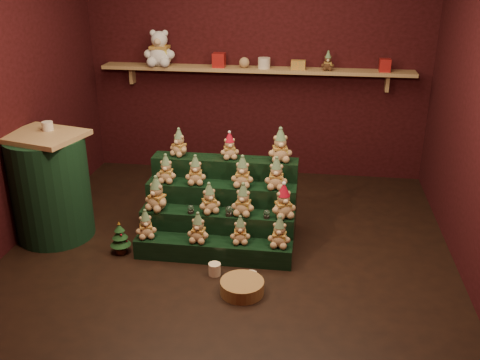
% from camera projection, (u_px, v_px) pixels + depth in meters
% --- Properties ---
extents(ground, '(4.00, 4.00, 0.00)m').
position_uv_depth(ground, '(230.00, 249.00, 4.93)').
color(ground, black).
rests_on(ground, ground).
extents(back_wall, '(4.00, 0.10, 2.80)m').
position_uv_depth(back_wall, '(257.00, 58.00, 6.26)').
color(back_wall, black).
rests_on(back_wall, ground).
extents(front_wall, '(4.00, 0.10, 2.80)m').
position_uv_depth(front_wall, '(158.00, 206.00, 2.52)').
color(front_wall, black).
rests_on(front_wall, ground).
extents(back_shelf, '(3.60, 0.26, 0.24)m').
position_uv_depth(back_shelf, '(255.00, 70.00, 6.14)').
color(back_shelf, tan).
rests_on(back_shelf, ground).
extents(riser_tier_front, '(1.40, 0.22, 0.18)m').
position_uv_depth(riser_tier_front, '(213.00, 250.00, 4.73)').
color(riser_tier_front, black).
rests_on(riser_tier_front, ground).
extents(riser_tier_midfront, '(1.40, 0.22, 0.36)m').
position_uv_depth(riser_tier_midfront, '(217.00, 229.00, 4.90)').
color(riser_tier_midfront, black).
rests_on(riser_tier_midfront, ground).
extents(riser_tier_midback, '(1.40, 0.22, 0.54)m').
position_uv_depth(riser_tier_midback, '(222.00, 210.00, 5.07)').
color(riser_tier_midback, black).
rests_on(riser_tier_midback, ground).
extents(riser_tier_back, '(1.40, 0.22, 0.72)m').
position_uv_depth(riser_tier_back, '(225.00, 192.00, 5.23)').
color(riser_tier_back, black).
rests_on(riser_tier_back, ground).
extents(teddy_0, '(0.23, 0.22, 0.26)m').
position_uv_depth(teddy_0, '(146.00, 224.00, 4.72)').
color(teddy_0, tan).
rests_on(teddy_0, riser_tier_front).
extents(teddy_1, '(0.20, 0.19, 0.27)m').
position_uv_depth(teddy_1, '(198.00, 228.00, 4.65)').
color(teddy_1, tan).
rests_on(teddy_1, riser_tier_front).
extents(teddy_2, '(0.20, 0.18, 0.25)m').
position_uv_depth(teddy_2, '(240.00, 230.00, 4.63)').
color(teddy_2, tan).
rests_on(teddy_2, riser_tier_front).
extents(teddy_3, '(0.20, 0.19, 0.27)m').
position_uv_depth(teddy_3, '(280.00, 232.00, 4.57)').
color(teddy_3, tan).
rests_on(teddy_3, riser_tier_front).
extents(teddy_4, '(0.28, 0.27, 0.31)m').
position_uv_depth(teddy_4, '(157.00, 193.00, 4.83)').
color(teddy_4, tan).
rests_on(teddy_4, riser_tier_midfront).
extents(teddy_5, '(0.26, 0.25, 0.27)m').
position_uv_depth(teddy_5, '(209.00, 198.00, 4.78)').
color(teddy_5, tan).
rests_on(teddy_5, riser_tier_midfront).
extents(teddy_6, '(0.23, 0.21, 0.29)m').
position_uv_depth(teddy_6, '(243.00, 199.00, 4.73)').
color(teddy_6, tan).
rests_on(teddy_6, riser_tier_midfront).
extents(teddy_7, '(0.28, 0.27, 0.31)m').
position_uv_depth(teddy_7, '(283.00, 201.00, 4.68)').
color(teddy_7, tan).
rests_on(teddy_7, riser_tier_midfront).
extents(teddy_8, '(0.19, 0.17, 0.26)m').
position_uv_depth(teddy_8, '(166.00, 169.00, 4.97)').
color(teddy_8, tan).
rests_on(teddy_8, riser_tier_midback).
extents(teddy_9, '(0.21, 0.20, 0.27)m').
position_uv_depth(teddy_9, '(196.00, 170.00, 4.93)').
color(teddy_9, tan).
rests_on(teddy_9, riser_tier_midback).
extents(teddy_10, '(0.21, 0.19, 0.29)m').
position_uv_depth(teddy_10, '(242.00, 172.00, 4.87)').
color(teddy_10, tan).
rests_on(teddy_10, riser_tier_midback).
extents(teddy_11, '(0.21, 0.19, 0.29)m').
position_uv_depth(teddy_11, '(276.00, 173.00, 4.82)').
color(teddy_11, tan).
rests_on(teddy_11, riser_tier_midback).
extents(teddy_12, '(0.24, 0.23, 0.26)m').
position_uv_depth(teddy_12, '(179.00, 142.00, 5.11)').
color(teddy_12, tan).
rests_on(teddy_12, riser_tier_back).
extents(teddy_13, '(0.22, 0.21, 0.25)m').
position_uv_depth(teddy_13, '(230.00, 146.00, 5.04)').
color(teddy_13, tan).
rests_on(teddy_13, riser_tier_back).
extents(teddy_14, '(0.26, 0.25, 0.31)m').
position_uv_depth(teddy_14, '(280.00, 145.00, 4.96)').
color(teddy_14, tan).
rests_on(teddy_14, riser_tier_back).
extents(snow_globe_a, '(0.06, 0.06, 0.08)m').
position_uv_depth(snow_globe_a, '(191.00, 209.00, 4.79)').
color(snow_globe_a, black).
rests_on(snow_globe_a, riser_tier_midfront).
extents(snow_globe_b, '(0.07, 0.07, 0.09)m').
position_uv_depth(snow_globe_b, '(229.00, 211.00, 4.74)').
color(snow_globe_b, black).
rests_on(snow_globe_b, riser_tier_midfront).
extents(snow_globe_c, '(0.06, 0.06, 0.08)m').
position_uv_depth(snow_globe_c, '(267.00, 214.00, 4.70)').
color(snow_globe_c, black).
rests_on(snow_globe_c, riser_tier_midfront).
extents(side_table, '(0.79, 0.71, 1.03)m').
position_uv_depth(side_table, '(51.00, 187.00, 4.99)').
color(side_table, tan).
rests_on(side_table, ground).
extents(table_ornament, '(0.10, 0.10, 0.08)m').
position_uv_depth(table_ornament, '(48.00, 126.00, 4.87)').
color(table_ornament, beige).
rests_on(table_ornament, side_table).
extents(mini_christmas_tree, '(0.19, 0.19, 0.32)m').
position_uv_depth(mini_christmas_tree, '(120.00, 238.00, 4.81)').
color(mini_christmas_tree, '#422717').
rests_on(mini_christmas_tree, ground).
extents(mug_left, '(0.10, 0.10, 0.10)m').
position_uv_depth(mug_left, '(215.00, 269.00, 4.51)').
color(mug_left, beige).
rests_on(mug_left, ground).
extents(mug_right, '(0.10, 0.10, 0.10)m').
position_uv_depth(mug_right, '(251.00, 278.00, 4.39)').
color(mug_right, beige).
rests_on(mug_right, ground).
extents(wicker_basket, '(0.39, 0.39, 0.11)m').
position_uv_depth(wicker_basket, '(242.00, 287.00, 4.26)').
color(wicker_basket, '#A07240').
rests_on(wicker_basket, ground).
extents(white_bear, '(0.37, 0.34, 0.51)m').
position_uv_depth(white_bear, '(159.00, 43.00, 6.15)').
color(white_bear, white).
rests_on(white_bear, back_shelf).
extents(brown_bear, '(0.15, 0.13, 0.21)m').
position_uv_depth(brown_bear, '(328.00, 61.00, 5.96)').
color(brown_bear, '#472E17').
rests_on(brown_bear, back_shelf).
extents(gift_tin_red_a, '(0.14, 0.14, 0.16)m').
position_uv_depth(gift_tin_red_a, '(219.00, 60.00, 6.14)').
color(gift_tin_red_a, '#AE1D1A').
rests_on(gift_tin_red_a, back_shelf).
extents(gift_tin_cream, '(0.14, 0.14, 0.12)m').
position_uv_depth(gift_tin_cream, '(264.00, 63.00, 6.07)').
color(gift_tin_cream, beige).
rests_on(gift_tin_cream, back_shelf).
extents(gift_tin_red_b, '(0.12, 0.12, 0.14)m').
position_uv_depth(gift_tin_red_b, '(385.00, 65.00, 5.89)').
color(gift_tin_red_b, '#AE1D1A').
rests_on(gift_tin_red_b, back_shelf).
extents(shelf_plush_ball, '(0.12, 0.12, 0.12)m').
position_uv_depth(shelf_plush_ball, '(244.00, 63.00, 6.10)').
color(shelf_plush_ball, tan).
rests_on(shelf_plush_ball, back_shelf).
extents(scarf_gift_box, '(0.16, 0.10, 0.10)m').
position_uv_depth(scarf_gift_box, '(298.00, 65.00, 6.03)').
color(scarf_gift_box, orange).
rests_on(scarf_gift_box, back_shelf).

